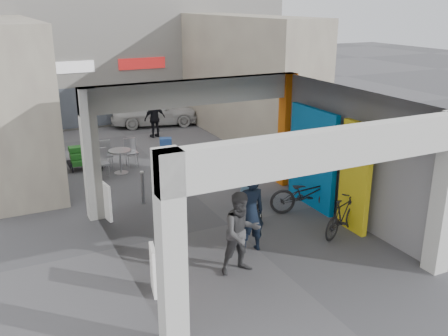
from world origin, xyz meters
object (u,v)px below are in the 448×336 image
produce_stand (85,160)px  man_with_dog (250,213)px  man_crates (155,118)px  white_van (154,111)px  man_elderly (250,173)px  border_collie (256,215)px  cafe_set (115,161)px  man_back_turned (241,233)px  bicycle_rear (343,216)px  bicycle_front (307,194)px

produce_stand → man_with_dog: man_with_dog is taller
man_crates → white_van: man_crates is taller
man_elderly → white_van: size_ratio=0.39×
man_crates → border_collie: bearing=77.2°
cafe_set → border_collie: cafe_set is taller
cafe_set → man_back_turned: 7.86m
man_elderly → cafe_set: bearing=130.9°
produce_stand → border_collie: (3.10, -6.52, -0.07)m
man_with_dog → border_collie: bearing=-121.1°
cafe_set → bicycle_rear: bearing=-62.1°
cafe_set → man_elderly: size_ratio=1.03×
man_crates → white_van: (0.66, 2.08, -0.14)m
produce_stand → bicycle_rear: 9.28m
bicycle_front → cafe_set: bearing=52.1°
bicycle_front → bicycle_rear: bearing=-161.7°
man_elderly → bicycle_rear: man_elderly is taller
cafe_set → man_with_dog: (1.39, -7.05, 0.61)m
man_with_dog → bicycle_rear: size_ratio=1.17×
man_with_dog → bicycle_front: (2.48, 1.27, -0.41)m
man_with_dog → man_back_turned: 0.98m
bicycle_rear → bicycle_front: bearing=-22.6°
man_with_dog → man_crates: 10.77m
man_crates → bicycle_front: size_ratio=0.79×
border_collie → man_elderly: bearing=46.6°
cafe_set → border_collie: size_ratio=2.69×
cafe_set → man_elderly: man_elderly is taller
produce_stand → man_with_dog: (2.24, -7.73, 0.64)m
produce_stand → man_back_turned: man_back_turned is taller
man_back_turned → man_elderly: size_ratio=1.16×
border_collie → white_van: (1.08, 11.56, 0.44)m
cafe_set → produce_stand: bearing=141.1°
bicycle_front → man_with_dog: bearing=135.4°
man_elderly → white_van: (0.39, 9.95, -0.10)m
man_back_turned → bicycle_front: 3.73m
bicycle_rear → white_van: bearing=-20.2°
man_crates → white_van: size_ratio=0.41×
produce_stand → bicycle_rear: bearing=-51.5°
white_van → man_crates: bearing=175.1°
man_back_turned → man_with_dog: bearing=51.0°
man_crates → cafe_set: bearing=43.6°
border_collie → bicycle_front: bicycle_front is taller
produce_stand → man_back_turned: size_ratio=0.66×
cafe_set → man_with_dog: man_with_dog is taller
man_crates → white_van: bearing=-117.7°
man_with_dog → bicycle_front: size_ratio=0.92×
border_collie → man_with_dog: size_ratio=0.31×
bicycle_rear → border_collie: bearing=25.2°
white_van → man_back_turned: bearing=-178.1°
produce_stand → man_crates: 4.63m
man_crates → white_van: 2.18m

